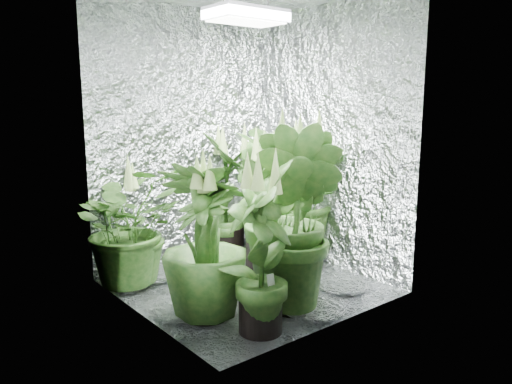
{
  "coord_description": "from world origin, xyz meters",
  "views": [
    {
      "loc": [
        -2.06,
        -2.63,
        1.3
      ],
      "look_at": [
        0.08,
        0.0,
        0.67
      ],
      "focal_mm": 35.0,
      "sensor_mm": 36.0,
      "label": 1
    }
  ],
  "objects_px": {
    "plant_b": "(226,197)",
    "plant_c": "(265,204)",
    "plant_a": "(129,226)",
    "plant_g": "(293,219)",
    "plant_e": "(295,196)",
    "circulation_fan": "(265,234)",
    "plant_d": "(205,242)",
    "grow_lamp": "(247,15)",
    "plant_f": "(261,249)"
  },
  "relations": [
    {
      "from": "plant_b",
      "to": "plant_c",
      "type": "bearing_deg",
      "value": -77.77
    },
    {
      "from": "plant_a",
      "to": "plant_b",
      "type": "height_order",
      "value": "plant_b"
    },
    {
      "from": "plant_g",
      "to": "plant_a",
      "type": "bearing_deg",
      "value": 121.83
    },
    {
      "from": "plant_g",
      "to": "plant_e",
      "type": "bearing_deg",
      "value": 45.54
    },
    {
      "from": "plant_e",
      "to": "plant_g",
      "type": "bearing_deg",
      "value": -134.46
    },
    {
      "from": "plant_b",
      "to": "circulation_fan",
      "type": "distance_m",
      "value": 0.47
    },
    {
      "from": "plant_d",
      "to": "plant_g",
      "type": "height_order",
      "value": "plant_g"
    },
    {
      "from": "grow_lamp",
      "to": "plant_d",
      "type": "xyz_separation_m",
      "value": [
        -0.51,
        -0.24,
        -1.35
      ]
    },
    {
      "from": "plant_a",
      "to": "plant_e",
      "type": "bearing_deg",
      "value": -14.3
    },
    {
      "from": "plant_d",
      "to": "plant_f",
      "type": "xyz_separation_m",
      "value": [
        0.13,
        -0.35,
        0.01
      ]
    },
    {
      "from": "grow_lamp",
      "to": "plant_c",
      "type": "relative_size",
      "value": 0.46
    },
    {
      "from": "grow_lamp",
      "to": "plant_c",
      "type": "xyz_separation_m",
      "value": [
        0.37,
        0.25,
        -1.33
      ]
    },
    {
      "from": "plant_c",
      "to": "plant_e",
      "type": "xyz_separation_m",
      "value": [
        0.27,
        -0.05,
        0.04
      ]
    },
    {
      "from": "plant_f",
      "to": "plant_g",
      "type": "height_order",
      "value": "plant_g"
    },
    {
      "from": "plant_c",
      "to": "plant_g",
      "type": "height_order",
      "value": "plant_g"
    },
    {
      "from": "plant_f",
      "to": "plant_g",
      "type": "xyz_separation_m",
      "value": [
        0.36,
        0.12,
        0.1
      ]
    },
    {
      "from": "grow_lamp",
      "to": "circulation_fan",
      "type": "distance_m",
      "value": 1.83
    },
    {
      "from": "grow_lamp",
      "to": "plant_f",
      "type": "xyz_separation_m",
      "value": [
        -0.38,
        -0.6,
        -1.34
      ]
    },
    {
      "from": "plant_b",
      "to": "plant_g",
      "type": "height_order",
      "value": "plant_g"
    },
    {
      "from": "grow_lamp",
      "to": "plant_g",
      "type": "bearing_deg",
      "value": -92.2
    },
    {
      "from": "plant_b",
      "to": "plant_f",
      "type": "relative_size",
      "value": 1.06
    },
    {
      "from": "plant_b",
      "to": "plant_e",
      "type": "distance_m",
      "value": 0.57
    },
    {
      "from": "plant_g",
      "to": "grow_lamp",
      "type": "bearing_deg",
      "value": 87.8
    },
    {
      "from": "plant_b",
      "to": "plant_g",
      "type": "bearing_deg",
      "value": -105.2
    },
    {
      "from": "plant_f",
      "to": "plant_g",
      "type": "distance_m",
      "value": 0.39
    },
    {
      "from": "plant_b",
      "to": "plant_d",
      "type": "distance_m",
      "value": 1.19
    },
    {
      "from": "grow_lamp",
      "to": "plant_f",
      "type": "height_order",
      "value": "grow_lamp"
    },
    {
      "from": "plant_a",
      "to": "plant_d",
      "type": "height_order",
      "value": "plant_d"
    },
    {
      "from": "plant_e",
      "to": "circulation_fan",
      "type": "bearing_deg",
      "value": 101.04
    },
    {
      "from": "plant_b",
      "to": "plant_c",
      "type": "relative_size",
      "value": 1.01
    },
    {
      "from": "plant_a",
      "to": "plant_e",
      "type": "xyz_separation_m",
      "value": [
        1.28,
        -0.33,
        0.11
      ]
    },
    {
      "from": "plant_b",
      "to": "circulation_fan",
      "type": "height_order",
      "value": "plant_b"
    },
    {
      "from": "plant_e",
      "to": "plant_c",
      "type": "bearing_deg",
      "value": 169.16
    },
    {
      "from": "plant_a",
      "to": "plant_b",
      "type": "relative_size",
      "value": 0.83
    },
    {
      "from": "plant_a",
      "to": "plant_d",
      "type": "bearing_deg",
      "value": -80.62
    },
    {
      "from": "circulation_fan",
      "to": "plant_a",
      "type": "bearing_deg",
      "value": 160.0
    },
    {
      "from": "circulation_fan",
      "to": "grow_lamp",
      "type": "bearing_deg",
      "value": -158.3
    },
    {
      "from": "plant_f",
      "to": "plant_d",
      "type": "bearing_deg",
      "value": 110.59
    },
    {
      "from": "grow_lamp",
      "to": "circulation_fan",
      "type": "height_order",
      "value": "grow_lamp"
    },
    {
      "from": "plant_b",
      "to": "plant_f",
      "type": "height_order",
      "value": "plant_b"
    },
    {
      "from": "plant_d",
      "to": "plant_f",
      "type": "relative_size",
      "value": 0.98
    },
    {
      "from": "plant_c",
      "to": "plant_f",
      "type": "bearing_deg",
      "value": -131.39
    },
    {
      "from": "plant_b",
      "to": "plant_c",
      "type": "height_order",
      "value": "plant_b"
    },
    {
      "from": "plant_a",
      "to": "plant_g",
      "type": "xyz_separation_m",
      "value": [
        0.62,
        -1.0,
        0.15
      ]
    },
    {
      "from": "plant_d",
      "to": "plant_e",
      "type": "bearing_deg",
      "value": 20.98
    },
    {
      "from": "plant_b",
      "to": "plant_f",
      "type": "distance_m",
      "value": 1.4
    },
    {
      "from": "plant_a",
      "to": "circulation_fan",
      "type": "height_order",
      "value": "plant_a"
    },
    {
      "from": "plant_f",
      "to": "circulation_fan",
      "type": "distance_m",
      "value": 1.49
    },
    {
      "from": "plant_e",
      "to": "circulation_fan",
      "type": "relative_size",
      "value": 3.11
    },
    {
      "from": "plant_b",
      "to": "plant_g",
      "type": "distance_m",
      "value": 1.16
    }
  ]
}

